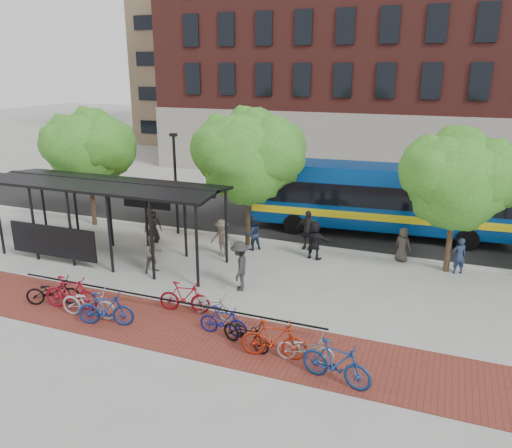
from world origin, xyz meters
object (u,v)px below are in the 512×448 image
(bus, at_px, (381,195))
(pedestrian_8, at_px, (153,254))
(tree_b, at_px, (250,153))
(pedestrian_4, at_px, (308,230))
(bike_5, at_px, (185,297))
(pedestrian_2, at_px, (253,233))
(tree_c, at_px, (460,176))
(bike_6, at_px, (212,305))
(bike_7, at_px, (223,321))
(pedestrian_9, at_px, (240,266))
(pedestrian_3, at_px, (222,238))
(bike_3, at_px, (106,309))
(bike_1, at_px, (71,293))
(bike_10, at_px, (305,348))
(bike_8, at_px, (246,333))
(pedestrian_6, at_px, (403,245))
(lamp_post_left, at_px, (176,181))
(tree_a, at_px, (89,147))
(bus_shelter, at_px, (105,193))
(bike_11, at_px, (336,363))
(pedestrian_0, at_px, (153,225))
(bike_2, at_px, (89,302))
(bike_9, at_px, (274,339))
(pedestrian_7, at_px, (459,256))
(pedestrian_5, at_px, (315,240))
(bike_0, at_px, (53,292))

(bus, height_order, pedestrian_8, bus)
(tree_b, relative_size, pedestrian_4, 3.45)
(bike_5, xyz_separation_m, pedestrian_2, (-0.08, 6.68, 0.24))
(tree_c, relative_size, bike_6, 3.38)
(bike_7, height_order, pedestrian_9, pedestrian_9)
(pedestrian_3, bearing_deg, bike_3, -92.95)
(bike_1, distance_m, bike_10, 8.60)
(tree_c, distance_m, pedestrian_9, 9.43)
(bike_5, height_order, bike_10, bike_5)
(bike_5, height_order, pedestrian_8, pedestrian_8)
(bike_8, xyz_separation_m, pedestrian_2, (-2.94, 8.06, 0.33))
(tree_b, relative_size, pedestrian_6, 4.22)
(bike_7, relative_size, pedestrian_8, 1.01)
(tree_c, relative_size, lamp_post_left, 1.16)
(pedestrian_3, bearing_deg, tree_c, 15.54)
(tree_a, relative_size, tree_b, 0.96)
(bike_6, height_order, pedestrian_4, pedestrian_4)
(bike_3, height_order, bike_7, bike_3)
(bus, xyz_separation_m, bike_1, (-8.89, -12.54, -1.39))
(bus_shelter, xyz_separation_m, bike_7, (7.60, -4.38, -2.51))
(bike_11, bearing_deg, tree_c, -2.95)
(bike_6, xyz_separation_m, bike_10, (3.73, -1.48, -0.01))
(bike_3, height_order, pedestrian_4, pedestrian_4)
(tree_c, height_order, pedestrian_0, tree_c)
(tree_c, xyz_separation_m, bike_7, (-6.62, -8.21, -3.56))
(bike_10, bearing_deg, bike_2, 85.84)
(bus_shelter, height_order, bike_9, bus_shelter)
(bus_shelter, xyz_separation_m, lamp_post_left, (1.13, 4.08, -0.25))
(bike_6, height_order, pedestrian_9, pedestrian_9)
(bike_6, height_order, pedestrian_7, pedestrian_7)
(bike_2, bearing_deg, pedestrian_4, -34.05)
(bike_3, xyz_separation_m, pedestrian_7, (10.86, 8.88, 0.20))
(bus_shelter, distance_m, pedestrian_2, 6.85)
(bike_11, relative_size, pedestrian_4, 1.09)
(bike_10, xyz_separation_m, pedestrian_5, (-1.87, 8.07, 0.43))
(pedestrian_0, bearing_deg, tree_a, 125.49)
(bike_6, xyz_separation_m, bike_11, (4.77, -2.15, 0.16))
(bike_6, relative_size, pedestrian_5, 1.00)
(bike_5, distance_m, bike_8, 3.18)
(bike_0, height_order, bike_8, bike_0)
(bus_shelter, distance_m, bike_1, 5.56)
(bike_5, relative_size, pedestrian_3, 1.07)
(bike_11, height_order, pedestrian_2, pedestrian_2)
(tree_b, bearing_deg, pedestrian_6, 3.66)
(bus, relative_size, pedestrian_4, 6.98)
(bike_0, height_order, bike_10, bike_0)
(pedestrian_6, bearing_deg, pedestrian_4, 25.77)
(lamp_post_left, bearing_deg, bike_10, -43.96)
(pedestrian_2, bearing_deg, bike_1, 20.63)
(bike_6, xyz_separation_m, pedestrian_8, (-3.98, 2.67, 0.35))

